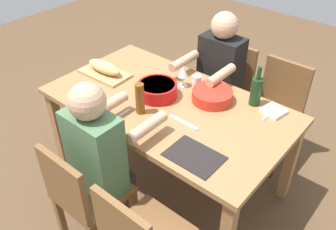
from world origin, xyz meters
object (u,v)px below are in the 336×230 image
(serving_bowl_salad, at_px, (157,89))
(bread_loaf, at_px, (104,67))
(chair_far_center, at_px, (82,195))
(cup_near_center, at_px, (197,82))
(dining_table, at_px, (168,112))
(wine_bottle, at_px, (256,91))
(napkin_stack, at_px, (274,111))
(beer_bottle, at_px, (140,99))
(chair_near_center, at_px, (227,87))
(diner_near_center, at_px, (217,73))
(cutting_board, at_px, (105,73))
(wine_glass, at_px, (183,72))
(serving_bowl_greens, at_px, (212,95))
(chair_near_left, at_px, (276,107))
(diner_far_center, at_px, (101,153))

(serving_bowl_salad, xyz_separation_m, bread_loaf, (0.52, 0.04, 0.01))
(chair_far_center, height_order, cup_near_center, chair_far_center)
(dining_table, relative_size, wine_bottle, 5.92)
(napkin_stack, bearing_deg, dining_table, 30.60)
(chair_far_center, distance_m, beer_bottle, 0.70)
(chair_near_center, bearing_deg, diner_near_center, 90.00)
(cutting_board, bearing_deg, chair_far_center, 128.77)
(wine_glass, bearing_deg, napkin_stack, -169.22)
(diner_near_center, distance_m, serving_bowl_greens, 0.47)
(cutting_board, height_order, wine_bottle, wine_bottle)
(cup_near_center, height_order, napkin_stack, cup_near_center)
(chair_near_left, bearing_deg, dining_table, 59.65)
(wine_glass, bearing_deg, wine_bottle, -165.81)
(chair_near_left, distance_m, cutting_board, 1.40)
(dining_table, bearing_deg, cup_near_center, -97.64)
(dining_table, height_order, chair_near_left, chair_near_left)
(chair_near_left, bearing_deg, serving_bowl_salad, 53.69)
(serving_bowl_salad, relative_size, beer_bottle, 1.29)
(diner_far_center, height_order, cup_near_center, diner_far_center)
(dining_table, bearing_deg, cutting_board, 2.17)
(chair_near_center, xyz_separation_m, cutting_board, (0.63, 0.83, 0.27))
(chair_far_center, bearing_deg, cup_near_center, -91.99)
(chair_near_center, distance_m, bread_loaf, 1.09)
(diner_near_center, height_order, serving_bowl_salad, diner_near_center)
(napkin_stack, bearing_deg, chair_far_center, 62.13)
(beer_bottle, distance_m, wine_glass, 0.45)
(cutting_board, distance_m, cup_near_center, 0.73)
(chair_near_center, xyz_separation_m, chair_far_center, (0.00, 1.61, 0.00))
(chair_near_center, height_order, diner_far_center, diner_far_center)
(chair_near_left, bearing_deg, cup_near_center, 50.34)
(napkin_stack, bearing_deg, serving_bowl_salad, 25.82)
(wine_glass, height_order, napkin_stack, wine_glass)
(cutting_board, bearing_deg, dining_table, -177.83)
(serving_bowl_salad, height_order, cutting_board, serving_bowl_salad)
(wine_glass, bearing_deg, dining_table, 103.48)
(chair_far_center, xyz_separation_m, wine_glass, (0.06, -1.04, 0.37))
(diner_near_center, bearing_deg, chair_near_left, -158.74)
(cutting_board, xyz_separation_m, beer_bottle, (-0.56, 0.19, 0.10))
(wine_glass, bearing_deg, diner_far_center, 93.79)
(chair_far_center, relative_size, diner_far_center, 0.71)
(diner_near_center, distance_m, bread_loaf, 0.91)
(chair_near_center, height_order, chair_far_center, same)
(chair_near_center, xyz_separation_m, bread_loaf, (0.63, 0.83, 0.32))
(cutting_board, distance_m, wine_bottle, 1.17)
(diner_far_center, height_order, beer_bottle, diner_far_center)
(dining_table, relative_size, wine_glass, 10.34)
(diner_far_center, bearing_deg, cup_near_center, -92.40)
(bread_loaf, bearing_deg, serving_bowl_salad, -175.92)
(chair_near_center, bearing_deg, wine_glass, 84.27)
(chair_far_center, bearing_deg, serving_bowl_greens, -102.18)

